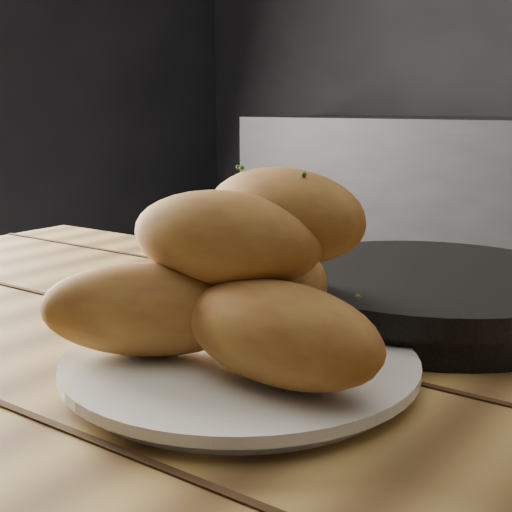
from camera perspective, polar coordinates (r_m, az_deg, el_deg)
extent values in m
cube|color=olive|center=(0.50, 1.34, -14.38)|extent=(1.41, 0.81, 0.04)
cylinder|color=brown|center=(1.30, -14.48, -15.69)|extent=(0.07, 0.07, 0.71)
cylinder|color=white|center=(0.54, -1.26, -9.17)|extent=(0.24, 0.24, 0.01)
cylinder|color=white|center=(0.53, -1.27, -8.37)|extent=(0.26, 0.26, 0.01)
ellipsoid|color=#A67D2E|center=(0.53, -8.62, -4.22)|extent=(0.18, 0.15, 0.07)
ellipsoid|color=#A67D2E|center=(0.47, 1.87, -6.17)|extent=(0.16, 0.09, 0.07)
ellipsoid|color=#A67D2E|center=(0.57, 1.77, -2.98)|extent=(0.11, 0.17, 0.07)
ellipsoid|color=#A67D2E|center=(0.51, -2.60, 1.41)|extent=(0.16, 0.08, 0.07)
ellipsoid|color=#A67D2E|center=(0.52, 2.11, 3.32)|extent=(0.16, 0.10, 0.07)
cylinder|color=black|center=(0.70, 13.50, -3.56)|extent=(0.30, 0.30, 0.03)
cylinder|color=black|center=(0.70, 13.58, -1.98)|extent=(0.31, 0.31, 0.02)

